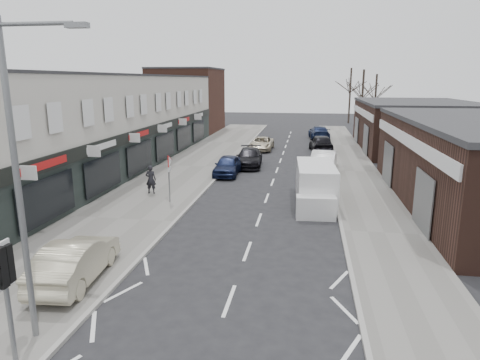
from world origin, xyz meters
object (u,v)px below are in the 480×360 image
at_px(parked_car_left_c, 262,144).
at_px(parked_car_right_c, 319,133).
at_px(warning_sign, 169,165).
at_px(parked_car_right_a, 324,161).
at_px(street_lamp, 22,169).
at_px(parked_car_right_b, 321,143).
at_px(sedan_on_pavement, 76,260).
at_px(parked_car_left_a, 228,165).
at_px(white_van, 316,186).
at_px(pedestrian, 151,179).
at_px(parked_car_left_b, 249,158).
at_px(traffic_light, 4,276).

bearing_deg(parked_car_left_c, parked_car_right_c, 58.89).
distance_m(parked_car_left_c, parked_car_right_c, 10.70).
distance_m(warning_sign, parked_car_right_a, 13.44).
relative_size(warning_sign, parked_car_right_c, 0.52).
xyz_separation_m(street_lamp, parked_car_right_b, (8.03, 32.03, -3.79)).
distance_m(warning_sign, sedan_on_pavement, 9.76).
bearing_deg(parked_car_left_a, white_van, -46.96).
height_order(warning_sign, sedan_on_pavement, warning_sign).
bearing_deg(white_van, parked_car_left_c, 102.05).
xyz_separation_m(parked_car_left_a, parked_car_right_b, (6.90, 11.51, 0.12)).
height_order(street_lamp, pedestrian, street_lamp).
relative_size(parked_car_left_c, parked_car_right_b, 0.94).
bearing_deg(warning_sign, parked_car_right_a, 49.63).
bearing_deg(sedan_on_pavement, parked_car_left_b, -103.16).
bearing_deg(white_van, sedan_on_pavement, -129.80).
xyz_separation_m(pedestrian, parked_car_right_a, (10.36, 8.63, -0.16)).
distance_m(parked_car_left_b, parked_car_right_a, 5.88).
relative_size(street_lamp, parked_car_left_b, 1.65).
distance_m(traffic_light, parked_car_left_a, 21.83).
xyz_separation_m(pedestrian, parked_car_left_b, (4.55, 9.55, -0.26)).
relative_size(parked_car_right_b, parked_car_right_c, 0.94).
xyz_separation_m(parked_car_left_a, parked_car_right_c, (6.90, 20.59, 0.05)).
distance_m(street_lamp, warning_sign, 13.04).
height_order(sedan_on_pavement, parked_car_left_a, sedan_on_pavement).
distance_m(sedan_on_pavement, parked_car_left_b, 20.98).
bearing_deg(parked_car_right_c, sedan_on_pavement, 71.54).
height_order(traffic_light, white_van, traffic_light).
height_order(warning_sign, parked_car_left_a, warning_sign).
bearing_deg(parked_car_right_a, white_van, 91.09).
relative_size(street_lamp, sedan_on_pavement, 1.85).
distance_m(parked_car_left_c, parked_car_right_b, 5.70).
bearing_deg(parked_car_left_b, parked_car_right_c, 67.53).
bearing_deg(white_van, parked_car_left_a, 130.04).
xyz_separation_m(warning_sign, pedestrian, (-1.70, 1.55, -1.23)).
bearing_deg(white_van, parked_car_right_b, 84.35).
bearing_deg(parked_car_right_b, white_van, 82.13).
height_order(sedan_on_pavement, parked_car_right_a, parked_car_right_a).
xyz_separation_m(parked_car_left_a, parked_car_right_a, (6.90, 2.46, 0.10)).
height_order(parked_car_right_a, parked_car_right_c, parked_car_right_a).
height_order(parked_car_left_c, parked_car_right_b, parked_car_right_b).
xyz_separation_m(warning_sign, parked_car_left_a, (1.76, 7.72, -1.50)).
bearing_deg(street_lamp, parked_car_left_b, 84.69).
distance_m(street_lamp, parked_car_left_c, 32.40).
relative_size(traffic_light, warning_sign, 1.15).
xyz_separation_m(traffic_light, parked_car_right_a, (7.90, 24.20, -1.61)).
bearing_deg(parked_car_right_a, street_lamp, 76.59).
bearing_deg(parked_car_right_b, pedestrian, 54.14).
height_order(white_van, pedestrian, white_van).
bearing_deg(parked_car_left_a, parked_car_left_c, 83.78).
bearing_deg(parked_car_left_b, pedestrian, -119.32).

